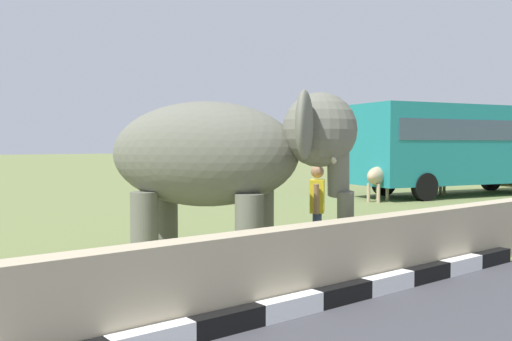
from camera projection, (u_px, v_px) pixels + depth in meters
barrier_parapet at (219, 280)px, 6.21m from camera, size 28.00×0.36×1.00m
elephant at (226, 156)px, 8.92m from camera, size 3.74×3.91×2.83m
person_handler at (317, 206)px, 9.80m from camera, size 0.55×0.51×1.66m
bus_teal at (462, 143)px, 21.93m from camera, size 9.41×4.49×3.50m
cow_near at (379, 177)px, 19.64m from camera, size 1.92×1.06×1.23m
cow_mid at (430, 173)px, 22.14m from camera, size 1.80×1.41×1.23m
hill_east at (488, 163)px, 59.58m from camera, size 41.88×33.50×10.26m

